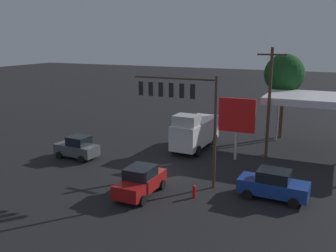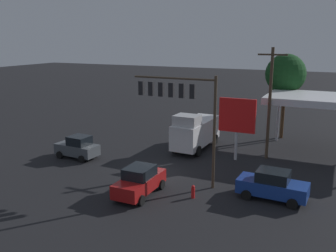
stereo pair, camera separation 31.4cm
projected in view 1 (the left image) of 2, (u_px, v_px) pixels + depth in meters
ground_plane at (157, 173)px, 28.97m from camera, size 200.00×200.00×0.00m
traffic_signal_assembly at (180, 99)px, 25.82m from camera, size 6.18×0.43×7.79m
utility_pole at (269, 101)px, 31.47m from camera, size 2.40×0.26×9.45m
gas_station_canopy at (335, 101)px, 32.63m from camera, size 11.55×6.63×5.21m
price_sign at (237, 117)px, 31.30m from camera, size 3.10×0.27×5.31m
sedan_far at (273, 185)px, 24.14m from camera, size 4.47×2.20×1.93m
sedan_waiting at (141, 181)px, 24.75m from camera, size 2.06×4.40×1.93m
delivery_truck at (195, 131)px, 34.88m from camera, size 2.71×6.86×3.58m
hatchback_crossing at (77, 148)px, 32.31m from camera, size 3.89×2.13×1.97m
street_tree at (284, 74)px, 37.74m from camera, size 4.02×4.02×8.67m
fire_hydrant at (194, 191)px, 24.34m from camera, size 0.24×0.24×0.88m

